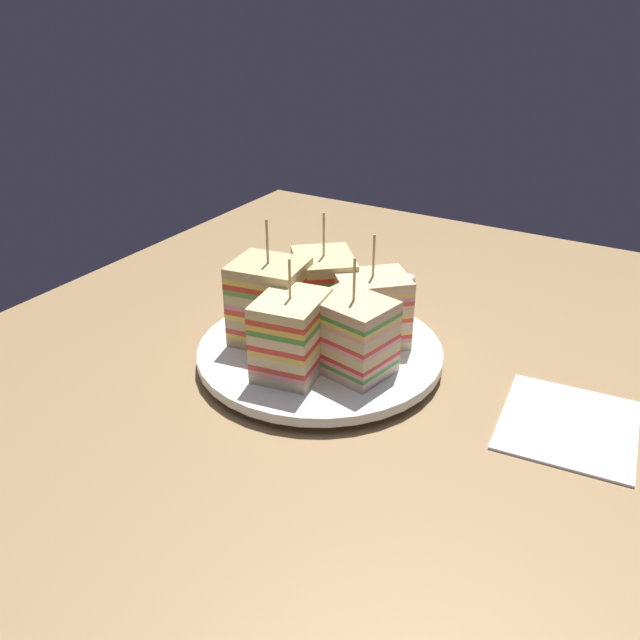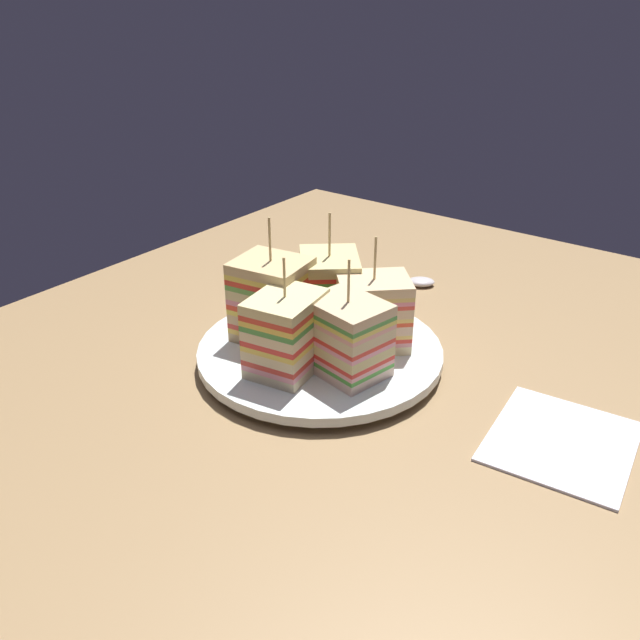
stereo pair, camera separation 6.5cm
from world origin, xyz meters
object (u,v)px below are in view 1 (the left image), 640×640
(sandwich_wedge_3, at_px, (371,310))
(chip_pile, at_px, (310,330))
(plate, at_px, (320,352))
(napkin, at_px, (568,423))
(sandwich_wedge_2, at_px, (352,336))
(sandwich_wedge_1, at_px, (287,334))
(spoon, at_px, (383,279))
(sandwich_wedge_0, at_px, (270,302))
(sandwich_wedge_4, at_px, (324,290))

(sandwich_wedge_3, distance_m, chip_pile, 0.06)
(plate, bearing_deg, napkin, -86.24)
(sandwich_wedge_2, distance_m, sandwich_wedge_3, 0.06)
(sandwich_wedge_1, height_order, napkin, sandwich_wedge_1)
(chip_pile, bearing_deg, sandwich_wedge_3, -57.39)
(sandwich_wedge_1, distance_m, sandwich_wedge_3, 0.10)
(spoon, height_order, napkin, spoon)
(sandwich_wedge_3, height_order, spoon, sandwich_wedge_3)
(sandwich_wedge_2, relative_size, chip_pile, 1.48)
(sandwich_wedge_0, relative_size, napkin, 1.03)
(sandwich_wedge_4, bearing_deg, chip_pile, -27.21)
(sandwich_wedge_0, xyz_separation_m, napkin, (0.03, -0.29, -0.06))
(spoon, distance_m, napkin, 0.34)
(sandwich_wedge_0, bearing_deg, plate, 4.75)
(chip_pile, xyz_separation_m, napkin, (0.01, -0.25, -0.03))
(sandwich_wedge_1, bearing_deg, sandwich_wedge_0, 40.16)
(sandwich_wedge_0, height_order, spoon, sandwich_wedge_0)
(sandwich_wedge_1, distance_m, chip_pile, 0.06)
(sandwich_wedge_1, height_order, sandwich_wedge_2, same)
(plate, distance_m, sandwich_wedge_3, 0.07)
(sandwich_wedge_2, xyz_separation_m, sandwich_wedge_3, (0.06, 0.01, -0.00))
(sandwich_wedge_1, distance_m, spoon, 0.27)
(sandwich_wedge_3, distance_m, sandwich_wedge_4, 0.06)
(spoon, xyz_separation_m, napkin, (-0.20, -0.27, -0.00))
(spoon, bearing_deg, sandwich_wedge_2, -103.53)
(plate, distance_m, sandwich_wedge_4, 0.07)
(sandwich_wedge_1, distance_m, napkin, 0.26)
(sandwich_wedge_2, xyz_separation_m, napkin, (0.04, -0.19, -0.05))
(sandwich_wedge_0, xyz_separation_m, sandwich_wedge_3, (0.05, -0.09, -0.01))
(sandwich_wedge_0, distance_m, sandwich_wedge_1, 0.06)
(sandwich_wedge_0, height_order, sandwich_wedge_4, sandwich_wedge_0)
(chip_pile, bearing_deg, napkin, -87.12)
(sandwich_wedge_0, xyz_separation_m, spoon, (0.22, -0.02, -0.06))
(napkin, bearing_deg, spoon, 54.17)
(spoon, bearing_deg, sandwich_wedge_0, -127.01)
(sandwich_wedge_0, relative_size, sandwich_wedge_4, 1.04)
(sandwich_wedge_1, relative_size, spoon, 0.78)
(plate, height_order, chip_pile, chip_pile)
(napkin, bearing_deg, chip_pile, 92.88)
(sandwich_wedge_0, relative_size, sandwich_wedge_2, 1.13)
(sandwich_wedge_3, xyz_separation_m, napkin, (-0.02, -0.20, -0.05))
(sandwich_wedge_4, xyz_separation_m, spoon, (0.17, 0.01, -0.05))
(sandwich_wedge_1, bearing_deg, chip_pile, -0.10)
(sandwich_wedge_4, xyz_separation_m, chip_pile, (-0.04, -0.01, -0.02))
(chip_pile, bearing_deg, plate, -102.88)
(sandwich_wedge_3, height_order, chip_pile, sandwich_wedge_3)
(sandwich_wedge_4, xyz_separation_m, napkin, (-0.03, -0.26, -0.05))
(plate, bearing_deg, spoon, 8.45)
(sandwich_wedge_3, bearing_deg, sandwich_wedge_2, 56.48)
(plate, relative_size, sandwich_wedge_3, 2.14)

